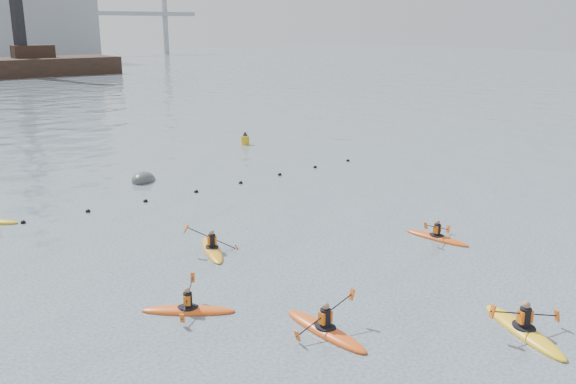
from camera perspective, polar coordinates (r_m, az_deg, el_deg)
name	(u,v)px	position (r m, az deg, el deg)	size (l,w,h in m)	color
float_line	(116,205)	(32.06, -15.79, -1.22)	(33.24, 0.73, 0.24)	black
kayaker_0	(325,329)	(18.67, 3.50, -12.68)	(2.34, 3.43, 1.22)	#DB4B14
kayaker_1	(524,329)	(19.89, 21.18, -11.89)	(2.33, 3.64, 1.19)	yellow
kayaker_2	(188,309)	(20.08, -9.32, -10.77)	(2.71, 2.41, 1.04)	#E25215
kayaker_3	(212,249)	(25.01, -7.11, -5.28)	(2.14, 3.20, 1.33)	orange
kayaker_4	(437,237)	(26.95, 13.74, -4.10)	(2.07, 3.07, 1.11)	#D24D13
mooring_buoy	(144,181)	(36.88, -13.35, 1.05)	(2.18, 1.29, 1.09)	#414447
nav_buoy	(245,140)	(46.87, -4.03, 4.88)	(0.63, 0.63, 1.15)	#B9A012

